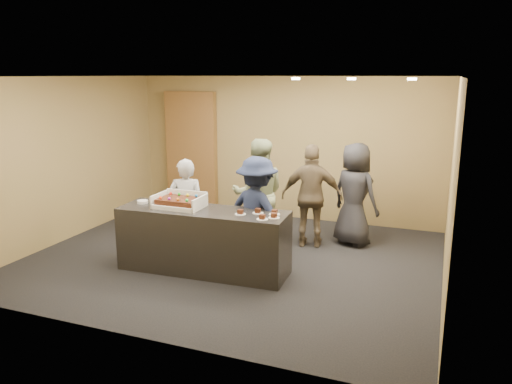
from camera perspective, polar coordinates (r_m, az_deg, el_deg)
room at (r=7.28m, az=-2.81°, el=2.37°), size 6.04×6.00×2.70m
serving_counter at (r=7.09m, az=-6.03°, el=-5.54°), size 2.43×0.81×0.90m
storage_cabinet at (r=10.30m, az=-7.39°, el=4.65°), size 1.09×0.15×2.40m
cake_box at (r=7.13m, az=-8.65°, el=-1.33°), size 0.67×0.47×0.20m
sheet_cake at (r=7.10m, az=-8.76°, el=-0.98°), size 0.57×0.40×0.11m
plate_stack at (r=7.45m, az=-12.83°, el=-1.09°), size 0.15×0.15×0.04m
slice_a at (r=6.68m, az=-1.81°, el=-2.38°), size 0.15×0.15×0.07m
slice_b at (r=6.73m, az=0.23°, el=-2.26°), size 0.15×0.15×0.07m
slice_c at (r=6.45m, az=0.72°, el=-2.96°), size 0.15×0.15×0.07m
slice_d at (r=6.67m, az=2.13°, el=-2.40°), size 0.15×0.15×0.07m
slice_e at (r=6.52m, az=2.07°, el=-2.79°), size 0.15×0.15×0.07m
person_server_grey at (r=7.61m, az=-7.95°, el=-1.85°), size 0.65×0.54×1.52m
person_sage_man at (r=7.90m, az=0.30°, el=-0.23°), size 1.04×0.93×1.76m
person_navy_man at (r=7.15m, az=0.13°, el=-2.33°), size 1.17×0.88×1.61m
person_brown_extra at (r=8.01m, az=6.41°, el=-0.47°), size 1.03×0.58×1.67m
person_dark_suit at (r=8.22m, az=11.21°, el=-0.26°), size 0.97×0.84×1.68m
ceiling_spotlights at (r=7.16m, az=10.86°, el=12.60°), size 1.72×0.12×0.03m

